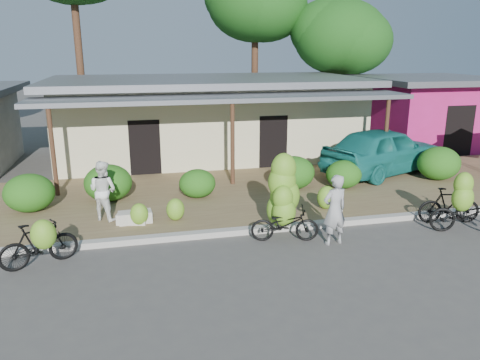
# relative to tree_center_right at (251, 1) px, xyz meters

# --- Properties ---
(ground) EXTENTS (100.00, 100.00, 0.00)m
(ground) POSITION_rel_tree_center_right_xyz_m (-3.31, -16.61, -6.93)
(ground) COLOR #4C4947
(ground) RESTS_ON ground
(sidewalk) EXTENTS (60.00, 6.00, 0.12)m
(sidewalk) POSITION_rel_tree_center_right_xyz_m (-3.31, -11.61, -6.87)
(sidewalk) COLOR olive
(sidewalk) RESTS_ON ground
(curb) EXTENTS (60.00, 0.25, 0.15)m
(curb) POSITION_rel_tree_center_right_xyz_m (-3.31, -14.61, -6.86)
(curb) COLOR #A8A399
(curb) RESTS_ON ground
(shop_main) EXTENTS (13.00, 8.50, 3.35)m
(shop_main) POSITION_rel_tree_center_right_xyz_m (-3.31, -5.68, -5.21)
(shop_main) COLOR beige
(shop_main) RESTS_ON ground
(shop_pink) EXTENTS (6.00, 6.00, 3.25)m
(shop_pink) POSITION_rel_tree_center_right_xyz_m (7.19, -5.62, -5.26)
(shop_pink) COLOR #C01D73
(shop_pink) RESTS_ON ground
(tree_center_right) EXTENTS (5.18, 5.06, 8.86)m
(tree_center_right) POSITION_rel_tree_center_right_xyz_m (0.00, 0.00, 0.00)
(tree_center_right) COLOR #513120
(tree_center_right) RESTS_ON ground
(tree_near_right) EXTENTS (4.90, 4.75, 7.01)m
(tree_near_right) POSITION_rel_tree_center_right_xyz_m (4.00, -2.00, -1.74)
(tree_near_right) COLOR #513120
(tree_near_right) RESTS_ON ground
(hedge_0) EXTENTS (1.37, 1.24, 1.07)m
(hedge_0) POSITION_rel_tree_center_right_xyz_m (-9.43, -11.92, -6.28)
(hedge_0) COLOR #215F15
(hedge_0) RESTS_ON sidewalk
(hedge_1) EXTENTS (1.41, 1.27, 1.10)m
(hedge_1) POSITION_rel_tree_center_right_xyz_m (-7.31, -11.43, -6.26)
(hedge_1) COLOR #215F15
(hedge_1) RESTS_ON sidewalk
(hedge_2) EXTENTS (1.12, 1.01, 0.87)m
(hedge_2) POSITION_rel_tree_center_right_xyz_m (-4.68, -11.70, -6.38)
(hedge_2) COLOR #215F15
(hedge_2) RESTS_ON sidewalk
(hedge_3) EXTENTS (1.38, 1.24, 1.08)m
(hedge_3) POSITION_rel_tree_center_right_xyz_m (-1.51, -11.52, -6.27)
(hedge_3) COLOR #215F15
(hedge_3) RESTS_ON sidewalk
(hedge_4) EXTENTS (1.18, 1.06, 0.92)m
(hedge_4) POSITION_rel_tree_center_right_xyz_m (0.12, -11.81, -6.35)
(hedge_4) COLOR #215F15
(hedge_4) RESTS_ON sidewalk
(hedge_5) EXTENTS (1.48, 1.33, 1.15)m
(hedge_5) POSITION_rel_tree_center_right_xyz_m (3.77, -11.61, -6.24)
(hedge_5) COLOR #215F15
(hedge_5) RESTS_ON sidewalk
(bike_left) EXTENTS (1.70, 1.34, 1.25)m
(bike_left) POSITION_rel_tree_center_right_xyz_m (-8.59, -15.45, -6.37)
(bike_left) COLOR black
(bike_left) RESTS_ON ground
(bike_center) EXTENTS (1.73, 1.31, 2.07)m
(bike_center) POSITION_rel_tree_center_right_xyz_m (-2.98, -14.95, -6.07)
(bike_center) COLOR black
(bike_center) RESTS_ON ground
(bike_right) EXTENTS (1.71, 1.28, 1.57)m
(bike_right) POSITION_rel_tree_center_right_xyz_m (1.58, -15.29, -6.28)
(bike_right) COLOR black
(bike_right) RESTS_ON ground
(bike_far_right) EXTENTS (2.00, 1.27, 0.99)m
(bike_far_right) POSITION_rel_tree_center_right_xyz_m (1.65, -15.83, -6.44)
(bike_far_right) COLOR black
(bike_far_right) RESTS_ON ground
(loose_banana_a) EXTENTS (0.46, 0.39, 0.58)m
(loose_banana_a) POSITION_rel_tree_center_right_xyz_m (-6.47, -13.69, -6.52)
(loose_banana_a) COLOR #74A92A
(loose_banana_a) RESTS_ON sidewalk
(loose_banana_b) EXTENTS (0.48, 0.41, 0.60)m
(loose_banana_b) POSITION_rel_tree_center_right_xyz_m (-5.53, -13.57, -6.51)
(loose_banana_b) COLOR #74A92A
(loose_banana_b) RESTS_ON sidewalk
(loose_banana_c) EXTENTS (0.54, 0.46, 0.67)m
(loose_banana_c) POSITION_rel_tree_center_right_xyz_m (-1.25, -13.61, -6.48)
(loose_banana_c) COLOR #74A92A
(loose_banana_c) RESTS_ON sidewalk
(sack_near) EXTENTS (0.88, 0.46, 0.30)m
(sack_near) POSITION_rel_tree_center_right_xyz_m (-6.58, -13.50, -6.66)
(sack_near) COLOR beige
(sack_near) RESTS_ON sidewalk
(sack_far) EXTENTS (0.81, 0.53, 0.28)m
(sack_far) POSITION_rel_tree_center_right_xyz_m (-6.67, -13.54, -6.67)
(sack_far) COLOR beige
(sack_far) RESTS_ON sidewalk
(vendor) EXTENTS (0.69, 0.52, 1.72)m
(vendor) POSITION_rel_tree_center_right_xyz_m (-1.97, -15.71, -6.07)
(vendor) COLOR #9A9A9A
(vendor) RESTS_ON ground
(bystander) EXTENTS (0.99, 0.94, 1.61)m
(bystander) POSITION_rel_tree_center_right_xyz_m (-7.37, -13.05, -6.01)
(bystander) COLOR white
(bystander) RESTS_ON sidewalk
(teal_van) EXTENTS (5.41, 3.76, 1.71)m
(teal_van) POSITION_rel_tree_center_right_xyz_m (2.31, -10.41, -5.96)
(teal_van) COLOR #1A756F
(teal_van) RESTS_ON sidewalk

